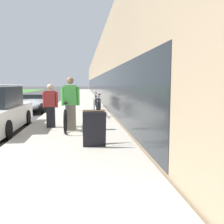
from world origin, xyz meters
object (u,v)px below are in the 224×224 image
(cruiser_bike_farthest, at_px, (96,101))
(vintage_roadster_curbside, at_px, (32,104))
(person_rider, at_px, (71,104))
(person_bystander, at_px, (51,106))
(sandwich_board_sign, at_px, (94,128))
(bike_rack_hoop, at_px, (94,107))
(cruiser_bike_nearest, at_px, (98,108))
(cruiser_bike_middle, at_px, (99,103))
(tandem_bicycle, at_px, (67,117))

(cruiser_bike_farthest, bearing_deg, vintage_roadster_curbside, -156.06)
(person_rider, distance_m, cruiser_bike_farthest, 8.43)
(person_bystander, relative_size, sandwich_board_sign, 1.70)
(person_rider, xyz_separation_m, cruiser_bike_farthest, (1.23, 8.32, -0.48))
(person_rider, distance_m, bike_rack_hoop, 3.00)
(cruiser_bike_nearest, xyz_separation_m, cruiser_bike_middle, (0.21, 2.12, 0.05))
(tandem_bicycle, relative_size, cruiser_bike_nearest, 1.42)
(person_bystander, bearing_deg, cruiser_bike_middle, 68.90)
(person_rider, distance_m, sandwich_board_sign, 2.31)
(person_rider, height_order, bike_rack_hoop, person_rider)
(cruiser_bike_nearest, xyz_separation_m, vintage_roadster_curbside, (-3.68, 2.88, -0.04))
(tandem_bicycle, height_order, person_rider, person_rider)
(cruiser_bike_middle, relative_size, vintage_roadster_curbside, 0.43)
(person_bystander, height_order, cruiser_bike_middle, person_bystander)
(sandwich_board_sign, xyz_separation_m, vintage_roadster_curbside, (-3.28, 8.79, -0.13))
(bike_rack_hoop, bearing_deg, person_bystander, -125.96)
(person_bystander, height_order, vintage_roadster_curbside, person_bystander)
(tandem_bicycle, relative_size, vintage_roadster_curbside, 0.58)
(sandwich_board_sign, bearing_deg, person_rider, 107.59)
(bike_rack_hoop, bearing_deg, person_rider, -107.24)
(person_rider, height_order, sandwich_board_sign, person_rider)
(cruiser_bike_middle, xyz_separation_m, vintage_roadster_curbside, (-3.89, 0.76, -0.09))
(cruiser_bike_nearest, bearing_deg, tandem_bicycle, -109.59)
(cruiser_bike_nearest, height_order, vintage_roadster_curbside, vintage_roadster_curbside)
(person_bystander, height_order, cruiser_bike_nearest, person_bystander)
(person_bystander, relative_size, cruiser_bike_middle, 0.82)
(tandem_bicycle, distance_m, cruiser_bike_middle, 5.75)
(bike_rack_hoop, xyz_separation_m, vintage_roadster_curbside, (-3.47, 3.79, -0.19))
(sandwich_board_sign, bearing_deg, tandem_bicycle, 108.51)
(person_rider, height_order, person_bystander, person_rider)
(cruiser_bike_middle, xyz_separation_m, sandwich_board_sign, (-0.61, -8.03, 0.04))
(tandem_bicycle, xyz_separation_m, cruiser_bike_farthest, (1.37, 8.02, -0.00))
(cruiser_bike_nearest, height_order, cruiser_bike_middle, cruiser_bike_middle)
(person_rider, distance_m, cruiser_bike_middle, 6.03)
(person_rider, relative_size, cruiser_bike_middle, 0.95)
(tandem_bicycle, distance_m, bike_rack_hoop, 2.74)
(sandwich_board_sign, bearing_deg, cruiser_bike_nearest, 86.11)
(tandem_bicycle, xyz_separation_m, cruiser_bike_nearest, (1.23, 3.45, -0.05))
(person_rider, relative_size, cruiser_bike_nearest, 1.00)
(bike_rack_hoop, height_order, vintage_roadster_curbside, vintage_roadster_curbside)
(vintage_roadster_curbside, bearing_deg, tandem_bicycle, -68.81)
(tandem_bicycle, relative_size, bike_rack_hoop, 2.95)
(cruiser_bike_middle, relative_size, sandwich_board_sign, 2.07)
(tandem_bicycle, height_order, cruiser_bike_middle, cruiser_bike_middle)
(person_rider, xyz_separation_m, vintage_roadster_curbside, (-2.59, 6.63, -0.57))
(bike_rack_hoop, distance_m, cruiser_bike_middle, 3.05)
(sandwich_board_sign, bearing_deg, vintage_roadster_curbside, 110.45)
(person_rider, bearing_deg, vintage_roadster_curbside, 111.36)
(cruiser_bike_nearest, height_order, sandwich_board_sign, sandwich_board_sign)
(cruiser_bike_farthest, bearing_deg, sandwich_board_sign, -92.96)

